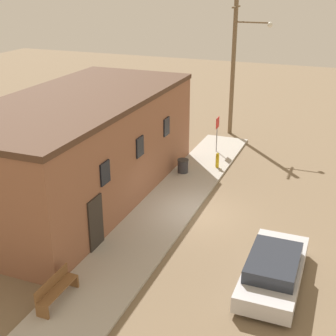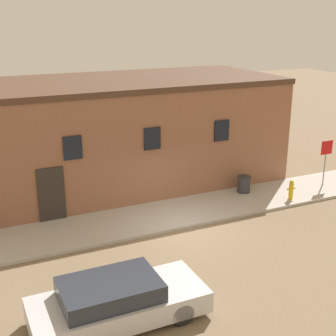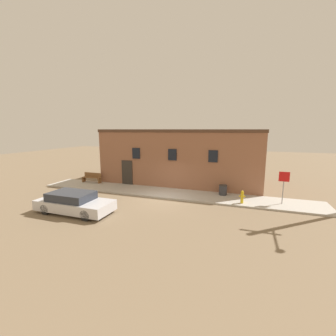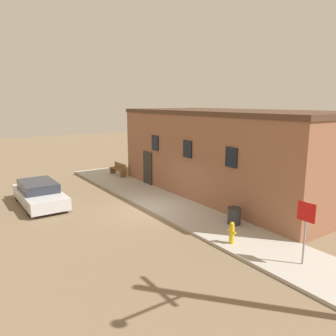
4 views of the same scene
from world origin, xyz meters
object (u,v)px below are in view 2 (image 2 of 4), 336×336
Objects in this scene: stop_sign at (326,154)px; trash_bin at (244,184)px; fire_hydrant at (291,189)px; parked_car at (117,301)px.

trash_bin is (-3.81, 0.77, -1.08)m from stop_sign.
parked_car is (-9.33, -4.64, 0.05)m from fire_hydrant.
trash_bin is at bearing 131.95° from fire_hydrant.
fire_hydrant is 2.04m from trash_bin.
trash_bin is 0.16× the size of parked_car.
stop_sign reaches higher than parked_car.
stop_sign reaches higher than trash_bin.
fire_hydrant is 0.18× the size of parked_car.
fire_hydrant is at bearing -48.05° from trash_bin.
stop_sign is at bearing 16.90° from fire_hydrant.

